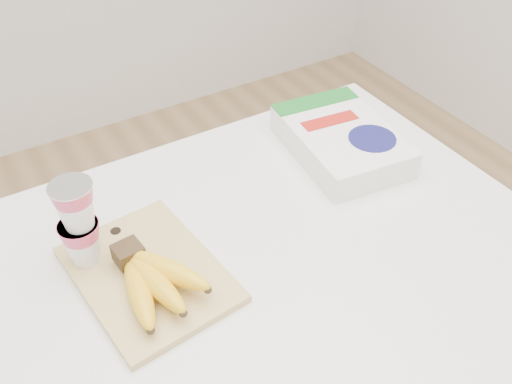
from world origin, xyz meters
TOP-DOWN VIEW (x-y plane):
  - room at (0.00, 0.00)m, footprint 4.00×4.00m
  - cutting_board at (-0.12, 0.06)m, footprint 0.26×0.33m
  - bananas at (-0.12, 0.02)m, footprint 0.15×0.20m
  - yogurt_stack at (-0.20, 0.15)m, footprint 0.08×0.08m
  - cereal_box at (0.40, 0.19)m, footprint 0.24×0.33m

SIDE VIEW (x-z plane):
  - cutting_board at x=-0.12m, z-range 0.94..0.95m
  - cereal_box at x=0.40m, z-range 0.94..1.01m
  - bananas at x=-0.12m, z-range 0.95..1.01m
  - yogurt_stack at x=-0.20m, z-range 0.96..1.13m
  - room at x=0.00m, z-range -0.65..3.35m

